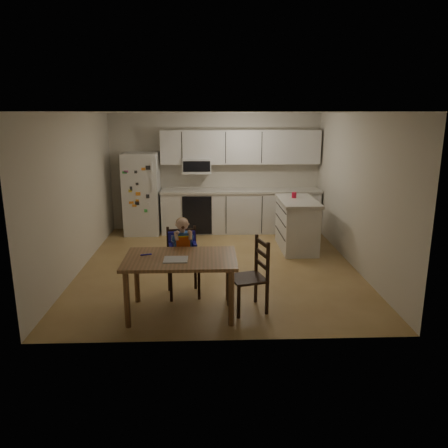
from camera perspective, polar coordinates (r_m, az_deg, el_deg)
name	(u,v)px	position (r m, az deg, el deg)	size (l,w,h in m)	color
room	(217,187)	(7.52, -0.88, 4.80)	(4.52, 5.01, 2.51)	olive
refrigerator	(142,194)	(9.34, -10.67, 3.92)	(0.72, 0.70, 1.70)	silver
kitchen_run	(239,191)	(9.34, 1.97, 4.33)	(3.37, 0.62, 2.15)	silver
kitchen_island	(297,224)	(8.27, 9.49, -0.02)	(0.67, 1.28, 0.94)	silver
red_cup	(294,195)	(8.31, 9.13, 3.76)	(0.09, 0.09, 0.11)	red
dining_table	(181,265)	(5.50, -5.70, -5.35)	(1.39, 0.90, 0.75)	brown
napkin	(176,260)	(5.37, -6.32, -4.63)	(0.29, 0.25, 0.01)	#B6B7BC
toddler_spoon	(145,255)	(5.60, -10.25, -3.96)	(0.02, 0.02, 0.12)	#2B26B3
chair_booster	(183,248)	(6.07, -5.43, -3.16)	(0.48, 0.48, 1.12)	black
chair_side	(255,270)	(5.62, 4.04, -6.03)	(0.52, 0.52, 0.95)	black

